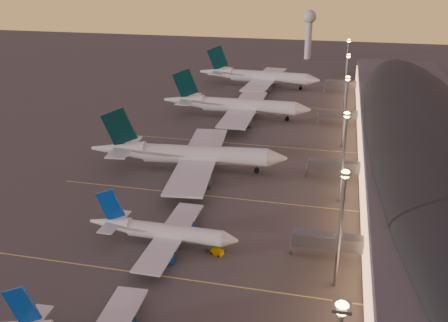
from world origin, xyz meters
TOP-DOWN VIEW (x-y plane):
  - ground at (0.00, 0.00)m, footprint 700.00×700.00m
  - airliner_narrow_north at (-3.84, 7.22)m, footprint 36.37×32.34m
  - airliner_wide_near at (-11.32, 52.04)m, footprint 62.94×57.71m
  - airliner_wide_mid at (-8.69, 112.22)m, footprint 63.31×57.42m
  - airliner_wide_far at (-8.89, 170.54)m, footprint 65.36×59.68m
  - terminal_building at (61.84, 72.47)m, footprint 56.35×255.00m
  - light_masts at (36.00, 65.00)m, footprint 2.20×217.20m
  - radar_tower at (10.00, 260.00)m, footprint 9.00×9.00m
  - lane_markings at (0.00, 40.00)m, footprint 90.00×180.36m
  - baggage_tug_c at (9.18, 6.17)m, footprint 4.35×3.02m

SIDE VIEW (x-z plane):
  - ground at x=0.00m, z-range 0.00..0.00m
  - lane_markings at x=0.00m, z-range 0.01..0.01m
  - baggage_tug_c at x=9.18m, z-range -0.05..1.16m
  - airliner_narrow_north at x=-3.84m, z-range -3.15..9.90m
  - airliner_wide_near at x=-11.32m, z-range -4.88..15.25m
  - airliner_wide_mid at x=-8.69m, z-range -4.93..15.39m
  - airliner_wide_far at x=-8.89m, z-range -5.07..15.84m
  - terminal_building at x=61.84m, z-range 0.05..17.51m
  - light_masts at x=36.00m, z-range 4.60..30.50m
  - radar_tower at x=10.00m, z-range 5.62..38.12m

